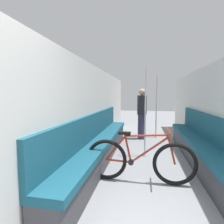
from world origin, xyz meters
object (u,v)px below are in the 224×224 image
(bench_seat_row_right, at_px, (203,151))
(bicycle, at_px, (139,161))
(grab_pole_near, at_px, (156,108))
(grab_pole_far, at_px, (145,114))
(bench_seat_row_left, at_px, (100,145))
(passenger_standing, at_px, (142,113))

(bench_seat_row_right, xyz_separation_m, bicycle, (-1.20, -0.80, 0.02))
(grab_pole_near, height_order, grab_pole_far, same)
(bench_seat_row_left, distance_m, grab_pole_near, 2.76)
(bench_seat_row_left, xyz_separation_m, grab_pole_near, (1.30, 2.34, 0.66))
(bench_seat_row_left, relative_size, passenger_standing, 2.76)
(bench_seat_row_left, xyz_separation_m, bench_seat_row_right, (2.06, 0.00, 0.00))
(grab_pole_far, bearing_deg, grab_pole_near, 79.25)
(bench_seat_row_left, relative_size, grab_pole_far, 2.18)
(grab_pole_far, bearing_deg, passenger_standing, 93.68)
(bench_seat_row_left, height_order, grab_pole_far, grab_pole_far)
(passenger_standing, bearing_deg, grab_pole_near, -115.17)
(grab_pole_near, distance_m, grab_pole_far, 1.92)
(bench_seat_row_right, relative_size, grab_pole_near, 2.18)
(bicycle, xyz_separation_m, grab_pole_near, (0.44, 3.14, 0.63))
(bench_seat_row_right, bearing_deg, passenger_standing, 120.40)
(bench_seat_row_left, relative_size, grab_pole_near, 2.18)
(bench_seat_row_right, xyz_separation_m, passenger_standing, (-1.22, 2.09, 0.50))
(bench_seat_row_right, height_order, bicycle, bench_seat_row_right)
(bench_seat_row_left, distance_m, bench_seat_row_right, 2.06)
(bicycle, bearing_deg, grab_pole_far, 66.89)
(passenger_standing, bearing_deg, bench_seat_row_right, 156.05)
(bench_seat_row_right, bearing_deg, bicycle, -146.35)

